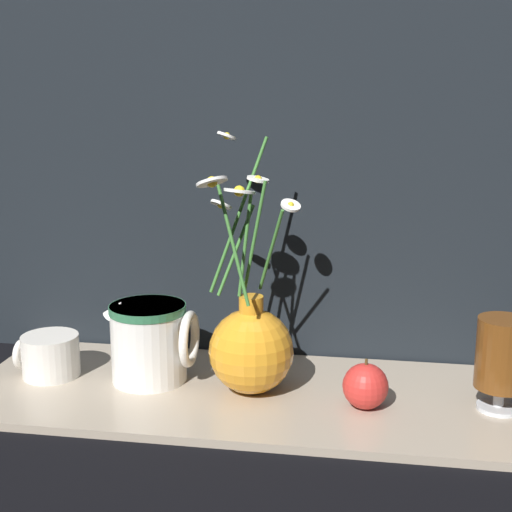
{
  "coord_description": "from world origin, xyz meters",
  "views": [
    {
      "loc": [
        0.16,
        -0.98,
        0.45
      ],
      "look_at": [
        -0.0,
        0.0,
        0.22
      ],
      "focal_mm": 50.0,
      "sensor_mm": 36.0,
      "label": 1
    }
  ],
  "objects_px": {
    "vase_with_flowers": "(251,346)",
    "ceramic_pitcher": "(150,339)",
    "yellow_mug": "(50,355)",
    "tea_glass": "(502,356)",
    "orange_fruit": "(365,386)"
  },
  "relations": [
    {
      "from": "vase_with_flowers",
      "to": "ceramic_pitcher",
      "type": "distance_m",
      "value": 0.16
    },
    {
      "from": "yellow_mug",
      "to": "orange_fruit",
      "type": "relative_size",
      "value": 1.36
    },
    {
      "from": "yellow_mug",
      "to": "tea_glass",
      "type": "relative_size",
      "value": 0.74
    },
    {
      "from": "yellow_mug",
      "to": "tea_glass",
      "type": "bearing_deg",
      "value": -1.38
    },
    {
      "from": "vase_with_flowers",
      "to": "ceramic_pitcher",
      "type": "xyz_separation_m",
      "value": [
        -0.16,
        0.02,
        -0.01
      ]
    },
    {
      "from": "ceramic_pitcher",
      "to": "tea_glass",
      "type": "bearing_deg",
      "value": -2.73
    },
    {
      "from": "tea_glass",
      "to": "orange_fruit",
      "type": "relative_size",
      "value": 1.83
    },
    {
      "from": "vase_with_flowers",
      "to": "yellow_mug",
      "type": "bearing_deg",
      "value": 178.25
    },
    {
      "from": "yellow_mug",
      "to": "ceramic_pitcher",
      "type": "bearing_deg",
      "value": 2.9
    },
    {
      "from": "ceramic_pitcher",
      "to": "tea_glass",
      "type": "xyz_separation_m",
      "value": [
        0.51,
        -0.02,
        0.01
      ]
    },
    {
      "from": "vase_with_flowers",
      "to": "tea_glass",
      "type": "distance_m",
      "value": 0.35
    },
    {
      "from": "vase_with_flowers",
      "to": "tea_glass",
      "type": "relative_size",
      "value": 2.85
    },
    {
      "from": "yellow_mug",
      "to": "orange_fruit",
      "type": "distance_m",
      "value": 0.49
    },
    {
      "from": "ceramic_pitcher",
      "to": "orange_fruit",
      "type": "relative_size",
      "value": 1.95
    },
    {
      "from": "ceramic_pitcher",
      "to": "orange_fruit",
      "type": "xyz_separation_m",
      "value": [
        0.33,
        -0.05,
        -0.03
      ]
    }
  ]
}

